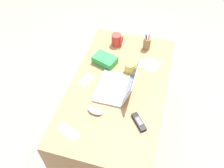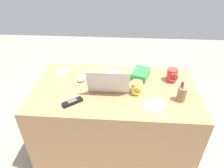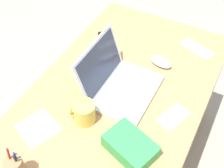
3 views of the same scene
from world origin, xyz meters
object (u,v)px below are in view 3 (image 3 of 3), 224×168
object	(u,v)px
computer_mouse	(161,62)
coffee_mug_white	(84,112)
laptop	(119,83)
cordless_phone	(104,42)
snack_bag	(130,146)

from	to	relation	value
computer_mouse	coffee_mug_white	world-z (taller)	coffee_mug_white
laptop	cordless_phone	bearing A→B (deg)	40.78
laptop	cordless_phone	size ratio (longest dim) A/B	2.25
cordless_phone	snack_bag	bearing A→B (deg)	-142.10
computer_mouse	coffee_mug_white	xyz separation A→B (m)	(-0.46, 0.16, 0.03)
computer_mouse	snack_bag	size ratio (longest dim) A/B	0.60
computer_mouse	coffee_mug_white	size ratio (longest dim) A/B	1.13
laptop	cordless_phone	distance (m)	0.33
laptop	coffee_mug_white	distance (m)	0.22
coffee_mug_white	snack_bag	bearing A→B (deg)	-100.89
laptop	snack_bag	world-z (taller)	laptop
cordless_phone	snack_bag	distance (m)	0.64
cordless_phone	snack_bag	xyz separation A→B (m)	(-0.51, -0.39, 0.02)
computer_mouse	cordless_phone	size ratio (longest dim) A/B	0.79
computer_mouse	snack_bag	xyz separation A→B (m)	(-0.50, -0.08, 0.02)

